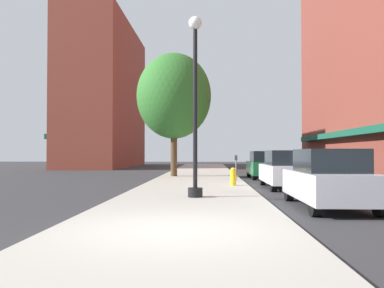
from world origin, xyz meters
TOP-DOWN VIEW (x-y plane):
  - ground_plane at (4.00, 18.00)m, footprint 90.00×90.00m
  - sidewalk_slab at (0.00, 19.00)m, footprint 4.80×50.00m
  - building_far_background at (-11.01, 37.00)m, footprint 6.80×18.00m
  - lamppost at (0.19, 5.51)m, footprint 0.48×0.48m
  - fire_hydrant at (1.70, 10.23)m, footprint 0.33×0.26m
  - parking_meter_near at (2.05, 13.49)m, footprint 0.14×0.09m
  - tree_near at (-1.53, 17.17)m, footprint 4.60×4.60m
  - car_silver at (4.00, 3.96)m, footprint 1.80×4.30m
  - car_white at (4.00, 10.23)m, footprint 1.80×4.30m
  - car_green at (4.00, 17.05)m, footprint 1.80×4.30m

SIDE VIEW (x-z plane):
  - ground_plane at x=4.00m, z-range 0.00..0.00m
  - sidewalk_slab at x=0.00m, z-range 0.00..0.12m
  - fire_hydrant at x=1.70m, z-range 0.12..0.91m
  - car_silver at x=4.00m, z-range -0.02..1.64m
  - car_white at x=4.00m, z-range -0.02..1.64m
  - car_green at x=4.00m, z-range -0.02..1.64m
  - parking_meter_near at x=2.05m, z-range 0.29..1.60m
  - lamppost at x=0.19m, z-range 0.25..6.15m
  - tree_near at x=-1.53m, z-range 1.26..8.86m
  - building_far_background at x=-11.01m, z-range -0.02..15.73m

